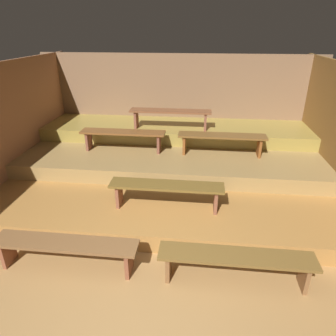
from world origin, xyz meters
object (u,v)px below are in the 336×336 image
Objects in this scene: bench_lower_center at (167,189)px; bench_middle_left at (123,135)px; bench_upper_center at (170,114)px; bench_floor_left at (66,247)px; bench_middle_right at (222,139)px; bench_floor_right at (236,260)px.

bench_lower_center is 1.03× the size of bench_middle_left.
bench_upper_center is at bearing 39.03° from bench_middle_left.
bench_upper_center is (0.97, 3.55, 0.83)m from bench_floor_left.
bench_floor_left is 2.88m from bench_middle_left.
bench_floor_left is 3.54m from bench_middle_right.
bench_lower_center is (1.16, 1.17, 0.27)m from bench_floor_left.
bench_floor_right is at bearing -50.11° from bench_lower_center.
bench_upper_center is at bearing 74.73° from bench_floor_left.
bench_upper_center reaches higher than bench_floor_left.
bench_floor_left is 1.00× the size of bench_floor_right.
bench_floor_left is at bearing -134.81° from bench_lower_center.
bench_floor_right is at bearing 0.00° from bench_floor_left.
bench_lower_center is 2.00m from bench_middle_left.
bench_lower_center is at bearing -85.35° from bench_upper_center.
bench_lower_center is 0.99× the size of bench_upper_center.
bench_middle_right is 0.97× the size of bench_upper_center.
bench_lower_center is at bearing 129.89° from bench_floor_right.
bench_floor_right is at bearing -88.46° from bench_middle_right.
bench_upper_center reaches higher than bench_middle_left.
bench_middle_left is 1.99m from bench_middle_right.
bench_lower_center is 1.91m from bench_middle_right.
bench_floor_left is 1.06× the size of bench_upper_center.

